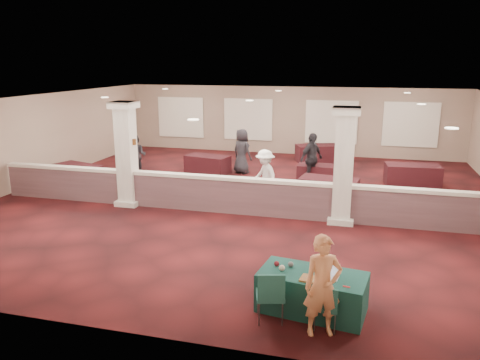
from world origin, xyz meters
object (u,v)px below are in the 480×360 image
(near_table, at_px, (312,292))
(woman, at_px, (323,286))
(far_table_front_center, at_px, (320,174))
(attendee_b, at_px, (265,175))
(far_table_back_right, at_px, (412,175))
(conf_chair_main, at_px, (326,304))
(far_table_front_left, at_px, (78,174))
(attendee_a, at_px, (137,155))
(far_table_back_center, at_px, (317,153))
(attendee_c, at_px, (311,159))
(conf_chair_side, at_px, (271,293))
(far_table_back_left, at_px, (208,164))
(attendee_d, at_px, (242,151))
(far_table_front_right, at_px, (329,189))

(near_table, xyz_separation_m, woman, (0.23, -0.70, 0.50))
(woman, distance_m, far_table_front_center, 10.06)
(near_table, bearing_deg, far_table_front_center, 102.49)
(attendee_b, bearing_deg, far_table_back_right, 80.22)
(conf_chair_main, height_order, far_table_back_right, conf_chair_main)
(far_table_front_left, distance_m, attendee_a, 2.36)
(far_table_front_center, relative_size, far_table_back_center, 0.88)
(conf_chair_main, bearing_deg, far_table_front_center, 97.88)
(near_table, bearing_deg, attendee_c, 104.49)
(conf_chair_main, relative_size, conf_chair_side, 0.85)
(far_table_back_left, bearing_deg, conf_chair_main, -61.72)
(conf_chair_side, relative_size, woman, 0.56)
(attendee_a, height_order, attendee_b, attendee_b)
(far_table_back_right, relative_size, attendee_b, 1.13)
(far_table_front_left, xyz_separation_m, far_table_back_center, (8.04, 6.20, 0.01))
(far_table_front_center, distance_m, far_table_back_left, 4.52)
(conf_chair_main, bearing_deg, far_table_back_right, 79.63)
(far_table_back_left, distance_m, attendee_a, 2.80)
(woman, xyz_separation_m, attendee_c, (-1.25, 9.61, 0.08))
(near_table, relative_size, far_table_back_left, 1.09)
(attendee_d, bearing_deg, conf_chair_main, 140.17)
(attendee_c, bearing_deg, far_table_back_center, 36.65)
(attendee_c, bearing_deg, far_table_front_center, -2.23)
(far_table_back_right, bearing_deg, attendee_c, -167.53)
(conf_chair_side, distance_m, far_table_back_right, 10.77)
(conf_chair_main, bearing_deg, far_table_front_right, 95.92)
(conf_chair_main, height_order, far_table_front_right, conf_chair_main)
(far_table_front_left, bearing_deg, woman, -38.38)
(far_table_back_right, bearing_deg, far_table_front_right, -135.87)
(far_table_back_center, xyz_separation_m, attendee_c, (0.17, -4.09, 0.57))
(conf_chair_main, distance_m, far_table_back_center, 13.66)
(far_table_back_center, distance_m, attendee_b, 6.60)
(far_table_back_right, bearing_deg, attendee_a, -173.92)
(near_table, bearing_deg, woman, -63.97)
(conf_chair_side, relative_size, attendee_b, 0.57)
(far_table_front_center, height_order, attendee_c, attendee_c)
(attendee_b, bearing_deg, attendee_c, 109.83)
(conf_chair_side, bearing_deg, attendee_b, 87.18)
(near_table, relative_size, attendee_a, 1.18)
(attendee_c, bearing_deg, far_table_back_left, 113.66)
(near_table, xyz_separation_m, conf_chair_side, (-0.64, -0.59, 0.20))
(far_table_front_right, relative_size, attendee_d, 1.03)
(conf_chair_side, distance_m, attendee_b, 7.27)
(woman, xyz_separation_m, far_table_back_center, (-1.43, 13.70, -0.48))
(far_table_front_center, bearing_deg, far_table_back_left, 174.88)
(far_table_front_center, height_order, far_table_back_right, far_table_back_right)
(far_table_front_left, distance_m, far_table_back_left, 4.94)
(far_table_front_center, distance_m, attendee_d, 3.28)
(woman, bearing_deg, attendee_c, 76.38)
(woman, height_order, far_table_front_left, woman)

